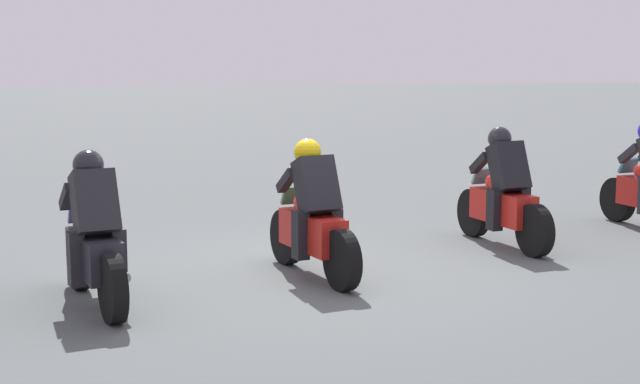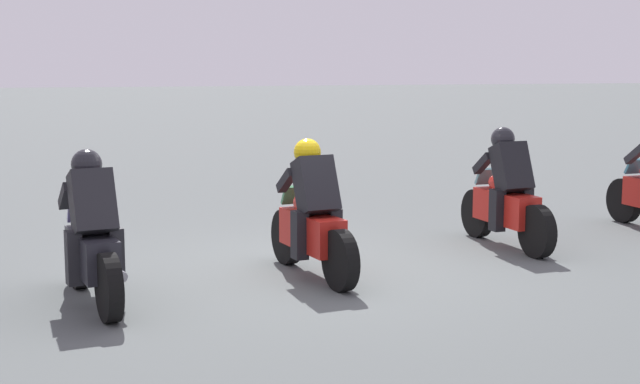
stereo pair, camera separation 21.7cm
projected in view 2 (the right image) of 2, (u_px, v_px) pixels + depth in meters
The scene contains 4 objects.
ground_plane at pixel (313, 271), 10.69m from camera, with size 120.00×120.00×0.00m, color #505655.
rider_lane_b at pixel (507, 198), 11.94m from camera, with size 2.04×0.60×1.51m.
rider_lane_c at pixel (312, 221), 10.35m from camera, with size 2.02×0.66×1.51m.
rider_lane_d at pixel (92, 241), 9.21m from camera, with size 2.02×0.66×1.51m.
Camera 2 is at (-10.23, 2.12, 2.43)m, focal length 53.43 mm.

